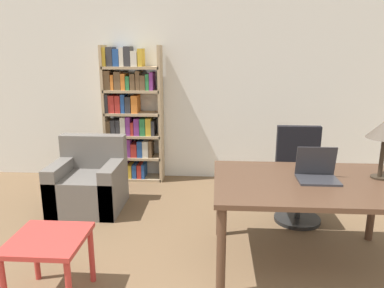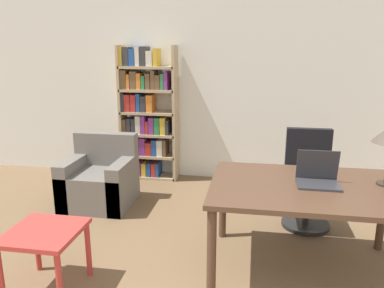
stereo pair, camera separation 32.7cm
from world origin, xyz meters
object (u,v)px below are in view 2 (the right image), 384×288
side_table_blue (45,240)px  armchair (100,181)px  desk (309,196)px  laptop (318,177)px  bookshelf (145,115)px  office_chair (307,183)px

side_table_blue → armchair: (-0.27, 1.64, -0.14)m
desk → side_table_blue: (-1.98, -0.60, -0.26)m
desk → laptop: size_ratio=4.79×
laptop → armchair: size_ratio=0.40×
desk → armchair: (-2.25, 1.05, -0.39)m
armchair → bookshelf: 1.24m
laptop → office_chair: size_ratio=0.33×
laptop → armchair: bearing=156.6°
laptop → side_table_blue: size_ratio=0.62×
office_chair → side_table_blue: office_chair is taller
office_chair → side_table_blue: size_ratio=1.89×
bookshelf → desk: bearing=-46.4°
desk → laptop: bearing=37.3°
armchair → bookshelf: size_ratio=0.44×
laptop → side_table_blue: (-2.04, -0.65, -0.40)m
desk → side_table_blue: size_ratio=2.97×
office_chair → bookshelf: 2.43m
laptop → bookshelf: bearing=135.2°
office_chair → side_table_blue: bearing=-144.1°
laptop → side_table_blue: bearing=-162.5°
side_table_blue → bookshelf: bookshelf is taller
office_chair → bookshelf: bearing=151.1°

